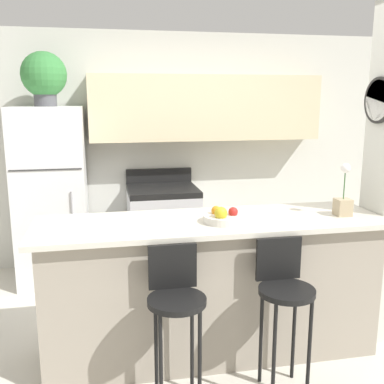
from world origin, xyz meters
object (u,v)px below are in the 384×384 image
Objects in this scene: orchid_vase at (343,199)px; bar_stool_right at (284,293)px; refrigerator at (52,195)px; fruit_bowl at (223,217)px; trash_bin at (111,265)px; stove_range at (163,228)px; bar_stool_left at (176,303)px; potted_plant_on_fridge at (44,76)px.

bar_stool_right is at bearing -144.85° from orchid_vase.
refrigerator is 1.80× the size of bar_stool_right.
refrigerator is 2.19m from fruit_bowl.
orchid_vase reaches higher than fruit_bowl.
refrigerator reaches higher than trash_bin.
stove_range is 2.18m from orchid_vase.
bar_stool_left is at bearing -133.74° from fruit_bowl.
fruit_bowl is (0.18, -1.78, 0.59)m from stove_range.
potted_plant_on_fridge is 1.81× the size of fruit_bowl.
bar_stool_left is 2.00m from trash_bin.
fruit_bowl is 0.75× the size of trash_bin.
bar_stool_right is 2.23m from trash_bin.
bar_stool_left is 0.70m from fruit_bowl.
bar_stool_left is at bearing -95.76° from stove_range.
stove_range is at bearing 95.80° from fruit_bowl.
potted_plant_on_fridge is at bearing 127.00° from fruit_bowl.
orchid_vase reaches higher than stove_range.
stove_range is (1.13, 0.04, -0.42)m from refrigerator.
bar_stool_left is at bearing -161.62° from orchid_vase.
stove_range is at bearing 84.24° from bar_stool_left.
potted_plant_on_fridge is (-1.60, 2.17, 1.39)m from bar_stool_right.
fruit_bowl is at bearing -84.20° from stove_range.
refrigerator reaches higher than bar_stool_left.
trash_bin is (0.56, -0.25, -1.86)m from potted_plant_on_fridge.
refrigerator is at bearing -64.02° from potted_plant_on_fridge.
fruit_bowl is 1.88m from trash_bin.
bar_stool_right is (1.60, -2.17, -0.23)m from refrigerator.
fruit_bowl is (1.31, -1.74, -1.00)m from potted_plant_on_fridge.
bar_stool_right is (0.46, -2.21, 0.19)m from stove_range.
potted_plant_on_fridge reaches higher than bar_stool_left.
stove_range is 2.22m from bar_stool_left.
fruit_bowl is at bearing -53.00° from potted_plant_on_fridge.
fruit_bowl is (-0.28, 0.42, 0.39)m from bar_stool_right.
potted_plant_on_fridge reaches higher than orchid_vase.
bar_stool_left is at bearing -67.19° from refrigerator.
trash_bin is at bearing -24.21° from potted_plant_on_fridge.
potted_plant_on_fridge is at bearing 112.81° from bar_stool_left.
trash_bin is at bearing 138.11° from orchid_vase.
bar_stool_left is 1.45m from orchid_vase.
fruit_bowl is at bearing 46.26° from bar_stool_left.
stove_range reaches higher than bar_stool_left.
fruit_bowl reaches higher than stove_range.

